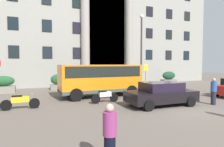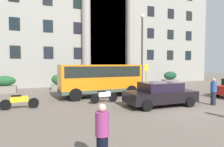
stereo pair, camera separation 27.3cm
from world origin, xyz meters
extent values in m
cube|color=#645950|center=(0.00, 0.00, -0.06)|extent=(80.00, 64.00, 0.12)
cube|color=gray|center=(0.00, 17.50, 8.73)|extent=(32.61, 9.00, 17.46)
cube|color=black|center=(0.47, 13.06, 5.61)|extent=(4.65, 0.12, 11.22)
cylinder|color=gray|center=(-2.36, 12.75, 5.61)|extent=(1.02, 1.02, 11.22)
cylinder|color=gray|center=(3.31, 12.75, 5.61)|extent=(1.02, 1.02, 11.22)
cube|color=black|center=(-9.78, 12.96, 3.84)|extent=(1.01, 0.08, 1.29)
cube|color=black|center=(-6.52, 12.96, 3.84)|extent=(1.01, 0.08, 1.29)
cube|color=black|center=(-3.26, 12.96, 3.84)|extent=(1.01, 0.08, 1.29)
cube|color=black|center=(6.52, 12.96, 3.84)|extent=(1.01, 0.08, 1.29)
cube|color=black|center=(9.78, 12.96, 3.84)|extent=(1.01, 0.08, 1.29)
cube|color=black|center=(13.04, 12.96, 3.84)|extent=(1.01, 0.08, 1.29)
cube|color=black|center=(-9.78, 12.96, 6.72)|extent=(1.01, 0.08, 1.29)
cube|color=black|center=(-6.52, 12.96, 6.72)|extent=(1.01, 0.08, 1.29)
cube|color=black|center=(-3.26, 12.96, 6.72)|extent=(1.01, 0.08, 1.29)
cube|color=black|center=(6.52, 12.96, 6.72)|extent=(1.01, 0.08, 1.29)
cube|color=black|center=(9.78, 12.96, 6.72)|extent=(1.01, 0.08, 1.29)
cube|color=black|center=(13.04, 12.96, 6.72)|extent=(1.01, 0.08, 1.29)
cube|color=black|center=(-3.26, 12.96, 9.60)|extent=(1.01, 0.08, 1.29)
cube|color=black|center=(6.52, 12.96, 9.60)|extent=(1.01, 0.08, 1.29)
cube|color=black|center=(9.78, 12.96, 9.60)|extent=(1.01, 0.08, 1.29)
cube|color=black|center=(13.04, 12.96, 9.60)|extent=(1.01, 0.08, 1.29)
cube|color=orange|center=(-2.98, 5.50, 1.49)|extent=(6.43, 2.50, 2.09)
cube|color=black|center=(-2.98, 5.50, 2.02)|extent=(6.05, 2.52, 0.81)
cube|color=black|center=(0.13, 5.62, 1.85)|extent=(0.13, 1.90, 1.01)
cube|color=#404E40|center=(-2.98, 5.50, 0.57)|extent=(6.43, 2.54, 0.24)
cylinder|color=black|center=(-0.80, 6.71, 0.45)|extent=(0.91, 0.31, 0.90)
cylinder|color=black|center=(-0.71, 4.45, 0.45)|extent=(0.91, 0.31, 0.90)
cylinder|color=black|center=(-5.24, 6.55, 0.45)|extent=(0.91, 0.31, 0.90)
cylinder|color=black|center=(-5.16, 4.29, 0.45)|extent=(0.91, 0.31, 0.90)
cylinder|color=#9E9813|center=(2.21, 7.02, 1.24)|extent=(0.08, 0.08, 2.49)
cube|color=yellow|center=(2.21, 6.99, 2.24)|extent=(0.44, 0.03, 0.60)
cube|color=gray|center=(8.00, 10.66, 0.30)|extent=(1.96, 0.93, 0.60)
ellipsoid|color=#18422B|center=(8.00, 10.66, 1.11)|extent=(1.88, 0.83, 1.02)
cube|color=#675E60|center=(1.26, 10.70, 0.24)|extent=(1.52, 0.77, 0.47)
ellipsoid|color=#2B6731|center=(1.26, 10.70, 0.85)|extent=(1.46, 0.69, 0.76)
cube|color=gray|center=(-5.71, 10.77, 0.26)|extent=(1.44, 0.74, 0.52)
ellipsoid|color=#235129|center=(-5.71, 10.77, 1.04)|extent=(1.38, 0.66, 1.04)
cube|color=gray|center=(-10.43, 10.27, 0.31)|extent=(1.91, 0.99, 0.63)
ellipsoid|color=#22522B|center=(-10.43, 10.27, 1.08)|extent=(1.84, 0.89, 0.91)
cube|color=black|center=(-0.48, 0.99, 0.60)|extent=(4.41, 1.97, 0.65)
cube|color=black|center=(-0.48, 0.99, 1.19)|extent=(2.39, 1.71, 0.54)
cylinder|color=black|center=(1.02, 1.91, 0.31)|extent=(0.62, 0.21, 0.62)
cylinder|color=black|center=(0.99, 0.02, 0.31)|extent=(0.62, 0.21, 0.62)
cylinder|color=black|center=(-1.96, 1.96, 0.31)|extent=(0.62, 0.21, 0.62)
cylinder|color=black|center=(-1.99, 0.07, 0.31)|extent=(0.62, 0.21, 0.62)
cylinder|color=black|center=(5.72, 2.04, 0.31)|extent=(0.62, 0.21, 0.62)
cylinder|color=black|center=(-2.80, 3.10, 0.30)|extent=(0.60, 0.13, 0.60)
cylinder|color=black|center=(-4.13, 3.02, 0.30)|extent=(0.61, 0.15, 0.60)
cube|color=white|center=(-3.47, 3.06, 0.58)|extent=(0.86, 0.29, 0.32)
cube|color=black|center=(-3.65, 3.05, 0.76)|extent=(0.53, 0.23, 0.12)
cylinder|color=#A5A5A8|center=(-2.91, 3.09, 0.88)|extent=(0.06, 0.55, 0.03)
cylinder|color=black|center=(3.07, 3.33, 0.30)|extent=(0.60, 0.26, 0.60)
cylinder|color=black|center=(1.73, 2.94, 0.30)|extent=(0.61, 0.28, 0.60)
cube|color=#27479E|center=(2.40, 3.14, 0.58)|extent=(0.93, 0.48, 0.32)
cube|color=black|center=(2.23, 3.09, 0.76)|extent=(0.56, 0.34, 0.12)
cylinder|color=#A5A5A8|center=(2.97, 3.30, 0.88)|extent=(0.18, 0.54, 0.03)
cylinder|color=black|center=(-7.84, 3.18, 0.30)|extent=(0.60, 0.11, 0.60)
cylinder|color=black|center=(-9.31, 3.19, 0.30)|extent=(0.60, 0.13, 0.60)
cube|color=gold|center=(-8.58, 3.18, 0.58)|extent=(0.94, 0.25, 0.32)
cube|color=black|center=(-8.76, 3.18, 0.76)|extent=(0.52, 0.20, 0.12)
cylinder|color=#A5A5A8|center=(-7.96, 3.18, 0.88)|extent=(0.03, 0.55, 0.03)
cylinder|color=#8F346D|center=(-6.00, -4.22, 1.10)|extent=(0.36, 0.36, 0.61)
sphere|color=#DAAB97|center=(-6.00, -4.22, 1.51)|extent=(0.21, 0.21, 0.21)
cylinder|color=#202232|center=(2.76, -0.10, 0.42)|extent=(0.30, 0.30, 0.84)
cylinder|color=#275091|center=(2.76, -0.10, 1.16)|extent=(0.36, 0.36, 0.65)
sphere|color=tan|center=(2.76, -0.10, 1.59)|extent=(0.22, 0.22, 0.22)
cylinder|color=#383234|center=(2.59, 8.47, 3.68)|extent=(0.18, 0.18, 7.36)
sphere|color=white|center=(2.59, 8.47, 7.54)|extent=(0.40, 0.40, 0.40)
camera|label=1|loc=(-7.71, -8.57, 2.63)|focal=29.88mm
camera|label=2|loc=(-7.46, -8.67, 2.63)|focal=29.88mm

